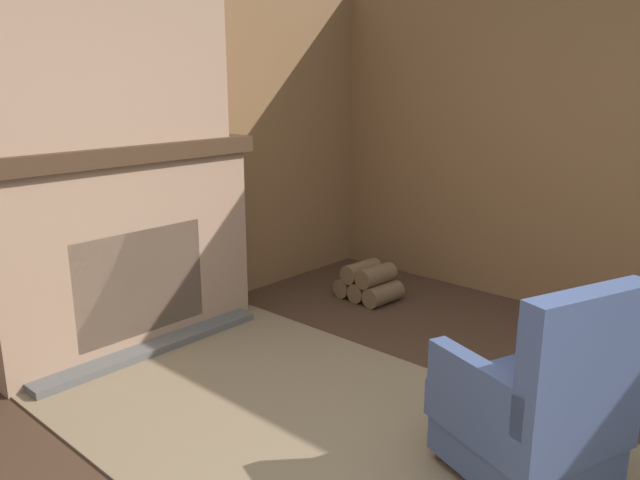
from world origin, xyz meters
The scene contains 9 objects.
wood_panel_wall_left centered at (-2.61, 0.00, 1.28)m, with size 0.06×5.76×2.56m.
fireplace_hearth centered at (-2.38, 0.00, 0.68)m, with size 0.58×1.91×1.36m.
chimney_breast centered at (-2.39, 0.00, 1.95)m, with size 0.33×1.59×1.18m.
area_rug centered at (-0.34, 0.06, 0.01)m, with size 3.92×1.90×0.01m.
armchair centered at (0.30, 0.37, 0.36)m, with size 0.84×0.83×0.98m.
firewood_stack centered at (-1.71, 1.78, 0.14)m, with size 0.51×0.38×0.30m.
oil_lamp_vase centered at (-2.43, -0.38, 1.45)m, with size 0.12×0.12×0.25m.
storage_case centered at (-2.43, 0.31, 1.43)m, with size 0.15×0.22×0.15m.
decorative_plate_on_mantel centered at (-2.45, -0.07, 1.50)m, with size 0.07×0.28×0.27m.
Camera 1 is at (1.25, -2.08, 1.79)m, focal length 35.00 mm.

